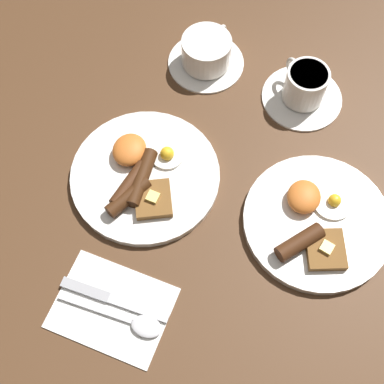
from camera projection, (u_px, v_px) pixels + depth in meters
The scene contains 8 objects.
ground_plane at pixel (146, 178), 0.98m from camera, with size 3.00×3.00×0.00m, color #4C301C.
breakfast_plate_near at pixel (144, 175), 0.96m from camera, with size 0.27×0.27×0.05m.
breakfast_plate_far at pixel (315, 223), 0.92m from camera, with size 0.26×0.26×0.04m.
teacup_near at pixel (206, 53), 1.06m from camera, with size 0.15×0.15×0.07m.
teacup_far at pixel (304, 88), 1.02m from camera, with size 0.16×0.16×0.08m.
napkin at pixel (112, 307), 0.87m from camera, with size 0.14×0.18×0.01m, color white.
knife at pixel (108, 298), 0.87m from camera, with size 0.02×0.19×0.01m.
spoon at pixel (136, 323), 0.85m from camera, with size 0.04×0.18×0.01m.
Camera 1 is at (0.41, 0.21, 0.87)m, focal length 50.00 mm.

